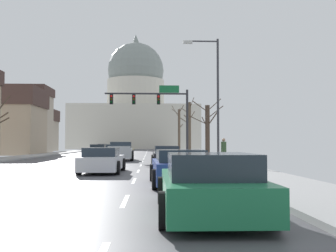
{
  "coord_description": "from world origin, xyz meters",
  "views": [
    {
      "loc": [
        4.14,
        -23.59,
        1.45
      ],
      "look_at": [
        6.34,
        26.15,
        3.63
      ],
      "focal_mm": 41.82,
      "sensor_mm": 36.0,
      "label": 1
    }
  ],
  "objects_px": {
    "pickup_truck_near_00": "(121,152)",
    "sedan_oncoming_01": "(111,149)",
    "sedan_near_01": "(166,156)",
    "sedan_oncoming_00": "(98,150)",
    "signal_gantry": "(158,105)",
    "sedan_near_04": "(209,186)",
    "street_lamp_right": "(213,90)",
    "sedan_oncoming_03": "(102,147)",
    "sedan_near_03": "(179,168)",
    "sedan_oncoming_02": "(97,148)",
    "sedan_near_02": "(102,161)",
    "bicycle_parked": "(219,160)",
    "pedestrian_00": "(224,150)"
  },
  "relations": [
    {
      "from": "signal_gantry",
      "to": "sedan_near_04",
      "type": "xyz_separation_m",
      "value": [
        0.53,
        -29.03,
        -4.45
      ]
    },
    {
      "from": "street_lamp_right",
      "to": "sedan_oncoming_01",
      "type": "bearing_deg",
      "value": 105.85
    },
    {
      "from": "sedan_oncoming_02",
      "to": "bicycle_parked",
      "type": "bearing_deg",
      "value": -74.54
    },
    {
      "from": "street_lamp_right",
      "to": "sedan_near_01",
      "type": "relative_size",
      "value": 1.7
    },
    {
      "from": "pickup_truck_near_00",
      "to": "sedan_near_02",
      "type": "distance_m",
      "value": 14.0
    },
    {
      "from": "signal_gantry",
      "to": "pedestrian_00",
      "type": "xyz_separation_m",
      "value": [
        4.02,
        -12.13,
        -4.0
      ]
    },
    {
      "from": "sedan_oncoming_02",
      "to": "sedan_oncoming_03",
      "type": "distance_m",
      "value": 8.71
    },
    {
      "from": "sedan_near_01",
      "to": "sedan_oncoming_00",
      "type": "xyz_separation_m",
      "value": [
        -7.01,
        19.03,
        0.02
      ]
    },
    {
      "from": "sedan_oncoming_03",
      "to": "pedestrian_00",
      "type": "height_order",
      "value": "pedestrian_00"
    },
    {
      "from": "signal_gantry",
      "to": "pickup_truck_near_00",
      "type": "distance_m",
      "value": 6.47
    },
    {
      "from": "pickup_truck_near_00",
      "to": "sedan_near_03",
      "type": "height_order",
      "value": "pickup_truck_near_00"
    },
    {
      "from": "signal_gantry",
      "to": "sedan_near_01",
      "type": "relative_size",
      "value": 1.76
    },
    {
      "from": "sedan_near_02",
      "to": "sedan_oncoming_00",
      "type": "xyz_separation_m",
      "value": [
        -3.62,
        25.41,
        0.04
      ]
    },
    {
      "from": "sedan_oncoming_00",
      "to": "sedan_oncoming_02",
      "type": "relative_size",
      "value": 1.0
    },
    {
      "from": "sedan_near_04",
      "to": "sedan_oncoming_00",
      "type": "bearing_deg",
      "value": 100.98
    },
    {
      "from": "sedan_near_04",
      "to": "sedan_oncoming_03",
      "type": "distance_m",
      "value": 70.65
    },
    {
      "from": "sedan_near_01",
      "to": "pedestrian_00",
      "type": "height_order",
      "value": "pedestrian_00"
    },
    {
      "from": "signal_gantry",
      "to": "sedan_oncoming_00",
      "type": "height_order",
      "value": "signal_gantry"
    },
    {
      "from": "signal_gantry",
      "to": "sedan_oncoming_03",
      "type": "relative_size",
      "value": 1.74
    },
    {
      "from": "signal_gantry",
      "to": "sedan_near_04",
      "type": "relative_size",
      "value": 1.75
    },
    {
      "from": "pickup_truck_near_00",
      "to": "sedan_oncoming_01",
      "type": "distance_m",
      "value": 23.93
    },
    {
      "from": "signal_gantry",
      "to": "pickup_truck_near_00",
      "type": "height_order",
      "value": "signal_gantry"
    },
    {
      "from": "sedan_near_01",
      "to": "sedan_near_02",
      "type": "distance_m",
      "value": 7.23
    },
    {
      "from": "sedan_oncoming_01",
      "to": "pedestrian_00",
      "type": "distance_m",
      "value": 33.89
    },
    {
      "from": "pedestrian_00",
      "to": "bicycle_parked",
      "type": "height_order",
      "value": "pedestrian_00"
    },
    {
      "from": "street_lamp_right",
      "to": "sedan_oncoming_03",
      "type": "distance_m",
      "value": 56.1
    },
    {
      "from": "signal_gantry",
      "to": "sedan_oncoming_01",
      "type": "relative_size",
      "value": 1.75
    },
    {
      "from": "signal_gantry",
      "to": "sedan_oncoming_03",
      "type": "distance_m",
      "value": 42.29
    },
    {
      "from": "street_lamp_right",
      "to": "sedan_oncoming_01",
      "type": "height_order",
      "value": "street_lamp_right"
    },
    {
      "from": "pedestrian_00",
      "to": "bicycle_parked",
      "type": "distance_m",
      "value": 3.45
    },
    {
      "from": "pickup_truck_near_00",
      "to": "sedan_oncoming_01",
      "type": "height_order",
      "value": "pickup_truck_near_00"
    },
    {
      "from": "sedan_oncoming_02",
      "to": "pedestrian_00",
      "type": "bearing_deg",
      "value": -72.42
    },
    {
      "from": "sedan_near_04",
      "to": "bicycle_parked",
      "type": "bearing_deg",
      "value": 79.05
    },
    {
      "from": "bicycle_parked",
      "to": "sedan_near_01",
      "type": "bearing_deg",
      "value": 123.33
    },
    {
      "from": "sedan_oncoming_03",
      "to": "street_lamp_right",
      "type": "bearing_deg",
      "value": -76.2
    },
    {
      "from": "signal_gantry",
      "to": "street_lamp_right",
      "type": "relative_size",
      "value": 1.03
    },
    {
      "from": "sedan_oncoming_02",
      "to": "bicycle_parked",
      "type": "xyz_separation_m",
      "value": [
        13.15,
        -47.52,
        -0.1
      ]
    },
    {
      "from": "pickup_truck_near_00",
      "to": "sedan_near_03",
      "type": "distance_m",
      "value": 20.08
    },
    {
      "from": "signal_gantry",
      "to": "sedan_near_03",
      "type": "bearing_deg",
      "value": -89.17
    },
    {
      "from": "sedan_oncoming_00",
      "to": "bicycle_parked",
      "type": "distance_m",
      "value": 25.22
    },
    {
      "from": "sedan_near_02",
      "to": "pedestrian_00",
      "type": "relative_size",
      "value": 2.84
    },
    {
      "from": "pickup_truck_near_00",
      "to": "sedan_near_04",
      "type": "distance_m",
      "value": 25.7
    },
    {
      "from": "sedan_oncoming_00",
      "to": "sedan_oncoming_01",
      "type": "distance_m",
      "value": 12.3
    },
    {
      "from": "pedestrian_00",
      "to": "bicycle_parked",
      "type": "bearing_deg",
      "value": -104.62
    },
    {
      "from": "sedan_near_04",
      "to": "street_lamp_right",
      "type": "bearing_deg",
      "value": 80.44
    },
    {
      "from": "sedan_near_02",
      "to": "sedan_oncoming_00",
      "type": "height_order",
      "value": "sedan_oncoming_00"
    },
    {
      "from": "pickup_truck_near_00",
      "to": "sedan_oncoming_01",
      "type": "bearing_deg",
      "value": 97.76
    },
    {
      "from": "sedan_oncoming_02",
      "to": "bicycle_parked",
      "type": "relative_size",
      "value": 2.6
    },
    {
      "from": "sedan_near_01",
      "to": "sedan_oncoming_02",
      "type": "xyz_separation_m",
      "value": [
        -10.38,
        43.31,
        -0.02
      ]
    },
    {
      "from": "signal_gantry",
      "to": "bicycle_parked",
      "type": "distance_m",
      "value": 16.39
    }
  ]
}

